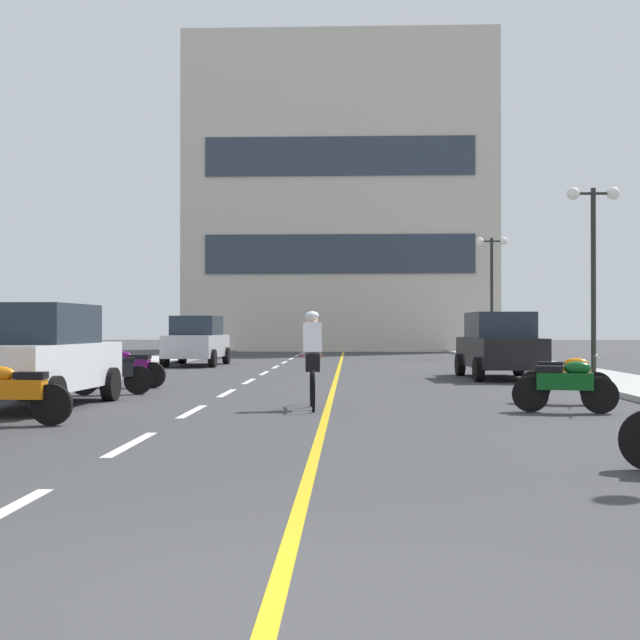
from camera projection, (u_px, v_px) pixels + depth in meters
ground_plane at (329, 375)px, 25.27m from camera, size 140.00×140.00×0.00m
curb_left at (114, 368)px, 28.53m from camera, size 2.40×72.00×0.12m
curb_right at (551, 369)px, 28.02m from camera, size 2.40×72.00×0.12m
lane_dash_1 at (131, 444)px, 10.35m from camera, size 0.14×2.20×0.01m
lane_dash_2 at (192, 411)px, 14.35m from camera, size 0.14×2.20×0.01m
lane_dash_3 at (227, 393)px, 18.35m from camera, size 0.14×2.20×0.01m
lane_dash_4 at (249, 381)px, 22.35m from camera, size 0.14×2.20×0.01m
lane_dash_5 at (264, 373)px, 26.34m from camera, size 0.14×2.20×0.01m
lane_dash_6 at (276, 367)px, 30.34m from camera, size 0.14×2.20×0.01m
lane_dash_7 at (284, 362)px, 34.34m from camera, size 0.14×2.20×0.01m
lane_dash_8 at (291, 359)px, 38.34m from camera, size 0.14×2.20×0.01m
lane_dash_9 at (297, 356)px, 42.33m from camera, size 0.14×2.20×0.01m
lane_dash_10 at (301, 353)px, 46.33m from camera, size 0.14×2.20×0.01m
lane_dash_11 at (305, 351)px, 50.33m from camera, size 0.14×2.20×0.01m
centre_line_yellow at (338, 370)px, 28.26m from camera, size 0.12×66.00×0.01m
office_building at (340, 197)px, 52.48m from camera, size 18.44×6.42×18.74m
street_lamp_mid at (593, 237)px, 23.89m from camera, size 1.46×0.36×5.19m
street_lamp_far at (492, 270)px, 39.83m from camera, size 1.46×0.36×5.46m
parked_car_near at (38, 355)px, 15.11m from camera, size 2.08×4.27×1.82m
parked_car_mid at (500, 345)px, 23.61m from camera, size 2.07×4.27×1.82m
parked_car_far at (197, 341)px, 31.51m from camera, size 2.02×4.25×1.82m
motorcycle_3 at (13, 393)px, 12.32m from camera, size 1.70×0.60×0.92m
motorcycle_4 at (566, 384)px, 14.13m from camera, size 1.68×0.64×0.92m
motorcycle_5 at (566, 378)px, 15.76m from camera, size 1.64×0.78×0.92m
motorcycle_6 at (111, 372)px, 17.89m from camera, size 1.68×0.66×0.92m
motorcycle_7 at (130, 367)px, 20.00m from camera, size 1.70×0.60×0.92m
cyclist_rider at (312, 357)px, 14.87m from camera, size 0.42×1.77×1.71m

